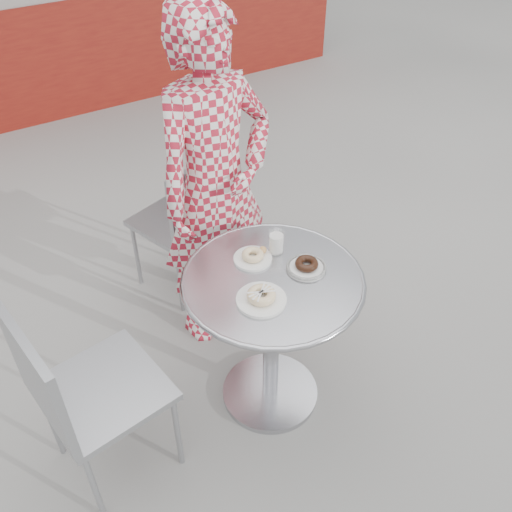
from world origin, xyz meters
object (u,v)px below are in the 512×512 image
chair_left (109,421)px  plate_checker (306,266)px  chair_far (181,246)px  bistro_table (272,311)px  plate_far (253,256)px  plate_near (261,297)px  milk_cup (276,243)px  seated_person (216,188)px

chair_left → plate_checker: chair_left is taller
chair_far → chair_left: 1.23m
bistro_table → plate_checker: size_ratio=4.57×
plate_far → plate_near: 0.26m
plate_far → milk_cup: milk_cup is taller
plate_far → milk_cup: size_ratio=1.56×
milk_cup → chair_far: bearing=96.9°
seated_person → plate_checker: size_ratio=10.18×
bistro_table → plate_far: plate_far is taller
chair_left → plate_checker: bearing=-103.4°
bistro_table → seated_person: size_ratio=0.45×
chair_left → seated_person: bearing=-65.5°
plate_near → bistro_table: bearing=38.1°
chair_left → chair_far: bearing=-48.8°
bistro_table → chair_far: size_ratio=0.88×
bistro_table → seated_person: (0.06, 0.61, 0.29)m
plate_checker → milk_cup: size_ratio=1.61×
plate_far → plate_near: bearing=-114.2°
chair_far → plate_checker: (0.15, -1.02, 0.53)m
bistro_table → chair_far: (0.01, 0.99, -0.32)m
plate_far → plate_checker: same height
chair_far → plate_near: 1.21m
chair_left → milk_cup: 1.05m
seated_person → plate_far: bearing=-107.0°
plate_far → plate_near: size_ratio=0.83×
chair_far → plate_checker: size_ratio=5.21×
plate_near → seated_person: bearing=76.1°
plate_far → milk_cup: (0.11, -0.01, 0.03)m
chair_left → milk_cup: chair_left is taller
plate_checker → bistro_table: bearing=172.2°
chair_far → chair_left: size_ratio=0.93×
chair_left → seated_person: seated_person is taller
chair_far → plate_far: 1.00m
chair_far → chair_left: (-0.79, -0.94, 0.02)m
bistro_table → plate_far: 0.26m
seated_person → milk_cup: size_ratio=16.41×
seated_person → chair_far: bearing=88.9°
plate_near → plate_far: bearing=65.8°
chair_far → seated_person: (0.05, -0.39, 0.61)m
bistro_table → milk_cup: milk_cup is taller
milk_cup → bistro_table: bearing=-127.1°
bistro_table → seated_person: seated_person is taller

